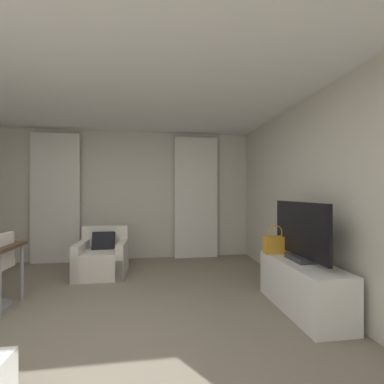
{
  "coord_description": "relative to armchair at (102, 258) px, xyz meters",
  "views": [
    {
      "loc": [
        0.5,
        -2.46,
        1.36
      ],
      "look_at": [
        1.08,
        1.49,
        1.36
      ],
      "focal_mm": 24.43,
      "sensor_mm": 36.0,
      "label": 1
    }
  ],
  "objects": [
    {
      "name": "ground_plane",
      "position": [
        0.34,
        -2.01,
        -0.27
      ],
      "size": [
        12.0,
        12.0,
        0.0
      ],
      "primitive_type": "plane",
      "color": "gray"
    },
    {
      "name": "wall_window",
      "position": [
        0.34,
        1.02,
        1.03
      ],
      "size": [
        5.12,
        0.06,
        2.6
      ],
      "color": "beige",
      "rests_on": "ground"
    },
    {
      "name": "wall_right",
      "position": [
        2.87,
        -2.01,
        1.03
      ],
      "size": [
        0.06,
        6.12,
        2.6
      ],
      "color": "beige",
      "rests_on": "ground"
    },
    {
      "name": "ceiling",
      "position": [
        0.34,
        -2.01,
        2.36
      ],
      "size": [
        5.12,
        6.12,
        0.06
      ],
      "primitive_type": "cube",
      "color": "white",
      "rests_on": "wall_left"
    },
    {
      "name": "curtain_left_panel",
      "position": [
        -1.04,
        0.89,
        0.98
      ],
      "size": [
        0.9,
        0.06,
        2.5
      ],
      "color": "silver",
      "rests_on": "ground"
    },
    {
      "name": "curtain_right_panel",
      "position": [
        1.71,
        0.89,
        0.98
      ],
      "size": [
        0.9,
        0.06,
        2.5
      ],
      "color": "silver",
      "rests_on": "ground"
    },
    {
      "name": "armchair",
      "position": [
        0.0,
        0.0,
        0.0
      ],
      "size": [
        0.78,
        0.78,
        0.77
      ],
      "color": "silver",
      "rests_on": "ground"
    },
    {
      "name": "tv_console",
      "position": [
        2.53,
        -1.69,
        0.01
      ],
      "size": [
        0.49,
        1.23,
        0.56
      ],
      "color": "white",
      "rests_on": "ground"
    },
    {
      "name": "tv_flatscreen",
      "position": [
        2.53,
        -1.65,
        0.62
      ],
      "size": [
        0.2,
        1.07,
        0.69
      ],
      "color": "#333338",
      "rests_on": "tv_console"
    },
    {
      "name": "handbag_primary",
      "position": [
        2.42,
        -1.26,
        0.41
      ],
      "size": [
        0.3,
        0.14,
        0.37
      ],
      "color": "orange",
      "rests_on": "tv_console"
    }
  ]
}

